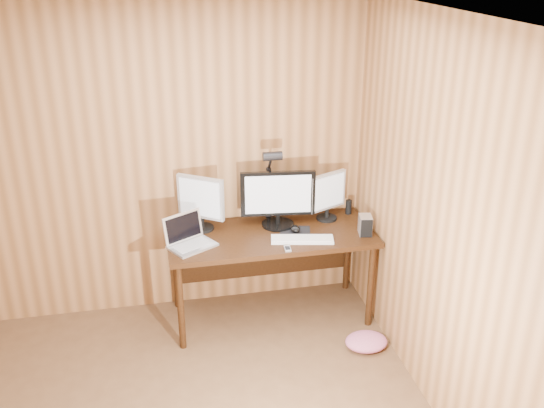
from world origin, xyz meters
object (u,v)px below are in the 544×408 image
object	(u,v)px
monitor_left	(201,202)
monitor_right	(328,195)
desk	(269,243)
speaker	(349,207)
hard_drive	(365,225)
mouse	(295,229)
laptop	(188,238)
keyboard	(302,239)
monitor_center	(278,198)
desk_lamp	(271,174)
phone	(288,249)

from	to	relation	value
monitor_left	monitor_right	world-z (taller)	monitor_left
desk	speaker	world-z (taller)	speaker
hard_drive	speaker	world-z (taller)	hard_drive
monitor_left	mouse	bearing A→B (deg)	19.17
laptop	speaker	bearing A→B (deg)	-17.42
monitor_left	laptop	bearing A→B (deg)	-82.44
keyboard	mouse	world-z (taller)	mouse
monitor_left	speaker	bearing A→B (deg)	36.53
desk	speaker	bearing A→B (deg)	13.00
monitor_center	keyboard	distance (m)	0.40
monitor_right	keyboard	xyz separation A→B (m)	(-0.29, -0.34, -0.20)
laptop	desk_lamp	distance (m)	0.82
monitor_left	hard_drive	xyz separation A→B (m)	(1.23, -0.34, -0.16)
monitor_left	mouse	distance (m)	0.76
desk_lamp	desk	bearing A→B (deg)	-116.96
mouse	desk	bearing A→B (deg)	163.09
monitor_center	monitor_left	bearing A→B (deg)	-178.56
desk_lamp	mouse	bearing A→B (deg)	-67.64
keyboard	phone	bearing A→B (deg)	-128.72
monitor_right	hard_drive	bearing A→B (deg)	-81.83
laptop	desk_lamp	xyz separation A→B (m)	(0.69, 0.29, 0.35)
monitor_left	phone	world-z (taller)	monitor_left
monitor_center	phone	size ratio (longest dim) A/B	6.24
laptop	desk_lamp	world-z (taller)	desk_lamp
monitor_right	laptop	bearing A→B (deg)	166.60
monitor_center	desk_lamp	bearing A→B (deg)	117.81
monitor_right	mouse	world-z (taller)	monitor_right
desk	monitor_right	distance (m)	0.61
monitor_center	speaker	bearing A→B (deg)	16.34
desk	monitor_right	world-z (taller)	monitor_right
mouse	desk_lamp	size ratio (longest dim) A/B	0.18
laptop	mouse	distance (m)	0.84
desk	monitor_left	xyz separation A→B (m)	(-0.52, 0.11, 0.36)
keyboard	hard_drive	distance (m)	0.51
hard_drive	speaker	xyz separation A→B (m)	(-0.00, 0.39, -0.01)
monitor_center	keyboard	bearing A→B (deg)	-60.80
keyboard	phone	xyz separation A→B (m)	(-0.14, -0.12, -0.01)
laptop	phone	world-z (taller)	laptop
mouse	phone	distance (m)	0.31
monitor_left	laptop	world-z (taller)	monitor_left
hard_drive	monitor_right	bearing A→B (deg)	133.81
monitor_right	desk_lamp	world-z (taller)	desk_lamp
mouse	phone	world-z (taller)	mouse
hard_drive	desk_lamp	size ratio (longest dim) A/B	0.23
monitor_left	speaker	distance (m)	1.24
monitor_center	monitor_right	size ratio (longest dim) A/B	1.47
monitor_right	desk_lamp	size ratio (longest dim) A/B	0.61
monitor_right	monitor_left	bearing A→B (deg)	154.08
desk	speaker	distance (m)	0.75
laptop	phone	size ratio (longest dim) A/B	4.34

